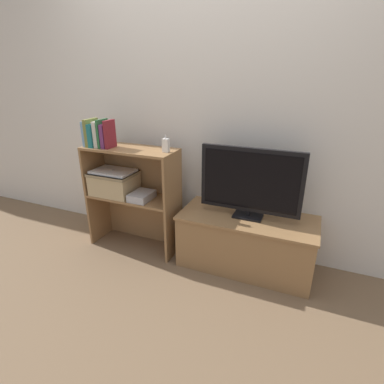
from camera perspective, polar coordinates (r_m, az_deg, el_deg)
name	(u,v)px	position (r m, az deg, el deg)	size (l,w,h in m)	color
ground_plane	(185,268)	(2.51, -1.43, -14.21)	(16.00, 16.00, 0.00)	brown
wall_back	(208,109)	(2.50, 3.09, 15.42)	(10.00, 0.05, 2.40)	silver
tv_stand	(246,242)	(2.46, 10.22, -9.27)	(1.05, 0.48, 0.44)	olive
tv	(250,182)	(2.24, 11.07, 1.92)	(0.76, 0.14, 0.54)	black
bookshelf_lower_tier	(138,212)	(2.76, -10.23, -3.77)	(0.79, 0.31, 0.49)	olive
bookshelf_upper_tier	(134,164)	(2.59, -10.91, 5.22)	(0.79, 0.31, 0.42)	olive
book_skyblue	(88,133)	(2.67, -19.11, 10.51)	(0.02, 0.14, 0.20)	#709ECC
book_olive	(91,133)	(2.65, -18.60, 10.69)	(0.03, 0.16, 0.22)	olive
book_teal	(95,135)	(2.62, -17.94, 10.30)	(0.04, 0.16, 0.19)	#1E7075
book_ivory	(99,134)	(2.60, -17.23, 10.49)	(0.04, 0.13, 0.21)	silver
book_forest	(103,133)	(2.57, -16.63, 10.65)	(0.02, 0.14, 0.23)	#286638
book_plum	(106,136)	(2.55, -16.00, 10.24)	(0.04, 0.13, 0.19)	#6B2D66
book_maroon	(110,134)	(2.53, -15.38, 10.57)	(0.02, 0.13, 0.22)	maroon
baby_monitor	(166,145)	(2.33, -5.01, 8.85)	(0.05, 0.03, 0.13)	white
storage_basket_left	(114,182)	(2.69, -14.58, 1.86)	(0.38, 0.28, 0.20)	tan
laptop	(113,171)	(2.66, -14.78, 3.84)	(0.35, 0.23, 0.02)	white
magazine_stack	(142,196)	(2.54, -9.55, -0.75)	(0.16, 0.22, 0.06)	#B2B2B7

